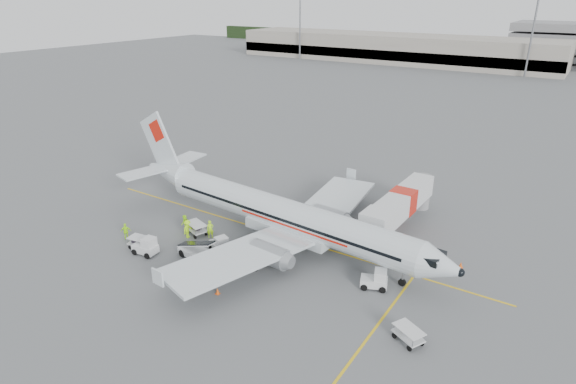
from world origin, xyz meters
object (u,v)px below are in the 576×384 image
at_px(tug_fore, 374,279).
at_px(tug_aft, 145,245).
at_px(jet_bridge, 402,209).
at_px(tug_mid, 219,243).
at_px(aircraft, 284,194).
at_px(belt_loader, 198,245).

height_order(tug_fore, tug_aft, tug_aft).
bearing_deg(jet_bridge, tug_mid, -130.32).
height_order(aircraft, jet_bridge, aircraft).
xyz_separation_m(aircraft, tug_aft, (-9.38, -8.75, -4.12)).
xyz_separation_m(jet_bridge, tug_aft, (-17.59, -17.82, -1.16)).
relative_size(aircraft, tug_fore, 16.93).
distance_m(tug_fore, tug_mid, 14.54).
xyz_separation_m(belt_loader, tug_aft, (-4.64, -1.99, -0.53)).
distance_m(jet_bridge, tug_fore, 11.83).
distance_m(aircraft, tug_fore, 11.41).
height_order(aircraft, tug_mid, aircraft).
bearing_deg(aircraft, jet_bridge, 52.61).
bearing_deg(belt_loader, tug_aft, -150.16).
distance_m(aircraft, tug_mid, 7.47).
bearing_deg(aircraft, tug_mid, -126.17).
height_order(tug_fore, tug_mid, tug_fore).
bearing_deg(belt_loader, tug_mid, 78.51).
xyz_separation_m(aircraft, tug_fore, (10.32, -2.52, -4.15)).
bearing_deg(jet_bridge, belt_loader, -127.85).
relative_size(jet_bridge, tug_fore, 7.22).
bearing_deg(tug_mid, belt_loader, -85.78).
height_order(aircraft, belt_loader, aircraft).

